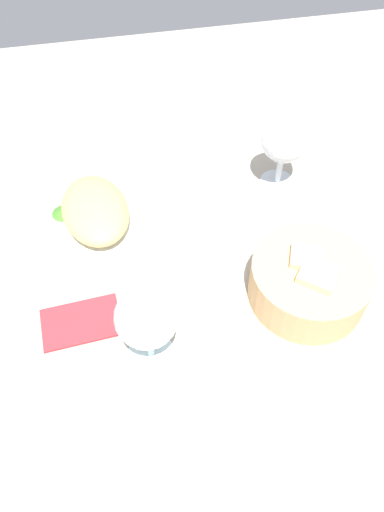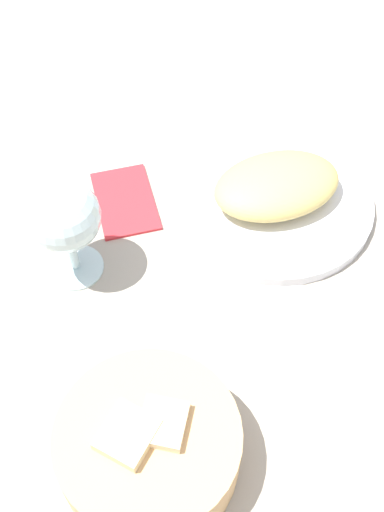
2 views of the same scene
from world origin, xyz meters
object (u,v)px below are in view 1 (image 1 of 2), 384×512
(bread_basket, at_px, (309,281))
(wine_glass_far, at_px, (284,141))
(folded_napkin, at_px, (81,321))
(plate, at_px, (98,223))
(wine_glass_near, at_px, (147,319))

(bread_basket, height_order, wine_glass_far, wine_glass_far)
(wine_glass_far, distance_m, folded_napkin, 0.43)
(plate, bearing_deg, bread_basket, 55.16)
(plate, bearing_deg, folded_napkin, -12.49)
(folded_napkin, bearing_deg, wine_glass_far, 27.75)
(bread_basket, xyz_separation_m, wine_glass_far, (-0.24, 0.03, 0.06))
(wine_glass_far, relative_size, folded_napkin, 1.22)
(wine_glass_far, xyz_separation_m, folded_napkin, (0.22, -0.36, -0.09))
(bread_basket, distance_m, wine_glass_far, 0.25)
(wine_glass_near, relative_size, wine_glass_far, 1.00)
(plate, relative_size, folded_napkin, 2.21)
(wine_glass_far, bearing_deg, wine_glass_near, -42.98)
(plate, height_order, wine_glass_near, wine_glass_near)
(plate, height_order, wine_glass_far, wine_glass_far)
(wine_glass_near, xyz_separation_m, wine_glass_far, (-0.29, 0.27, 0.00))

